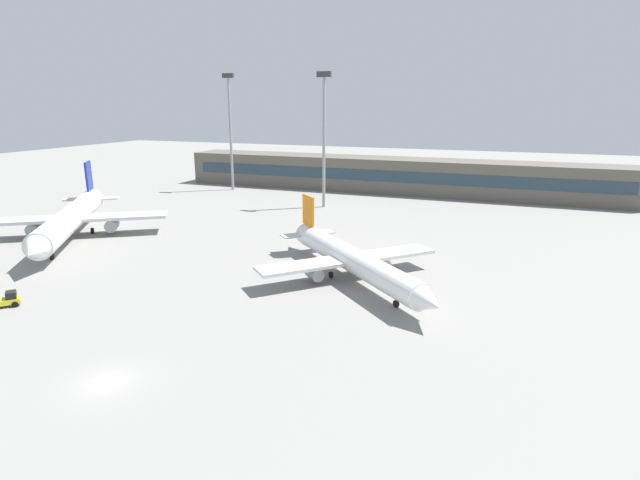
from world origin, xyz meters
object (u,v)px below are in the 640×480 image
airplane_mid (71,219)px  baggage_tug_yellow (5,300)px  floodlight_tower_west (324,132)px  airplane_near (353,260)px  floodlight_tower_east (230,125)px

airplane_mid → baggage_tug_yellow: bearing=-56.2°
airplane_mid → floodlight_tower_west: size_ratio=1.36×
airplane_near → airplane_mid: size_ratio=0.72×
airplane_near → floodlight_tower_west: floodlight_tower_west is taller
airplane_mid → baggage_tug_yellow: (18.03, -26.97, -2.72)m
airplane_mid → floodlight_tower_east: floodlight_tower_east is taller
airplane_mid → floodlight_tower_west: floodlight_tower_west is taller
floodlight_tower_east → floodlight_tower_west: bearing=-22.9°
baggage_tug_yellow → floodlight_tower_east: floodlight_tower_east is taller
airplane_near → floodlight_tower_west: (-21.57, 45.69, 14.16)m
airplane_mid → floodlight_tower_east: (-0.60, 56.04, 13.94)m
baggage_tug_yellow → floodlight_tower_west: floodlight_tower_west is taller
baggage_tug_yellow → floodlight_tower_west: 72.57m
airplane_near → floodlight_tower_east: bearing=132.2°
floodlight_tower_west → floodlight_tower_east: floodlight_tower_east is taller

